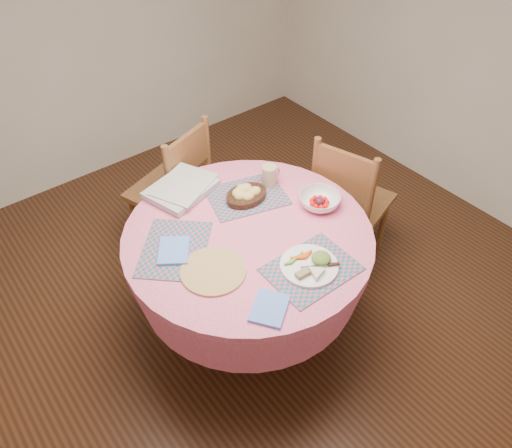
{
  "coord_description": "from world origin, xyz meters",
  "views": [
    {
      "loc": [
        -1.08,
        -1.42,
        2.43
      ],
      "look_at": [
        0.05,
        0.0,
        0.78
      ],
      "focal_mm": 35.0,
      "sensor_mm": 36.0,
      "label": 1
    }
  ],
  "objects_px": {
    "chair_back": "(175,187)",
    "latte_mug": "(269,176)",
    "chair_right": "(348,200)",
    "fruit_bowl": "(319,201)",
    "dining_table": "(248,260)",
    "wicker_trivet": "(213,271)",
    "bread_bowl": "(246,194)",
    "dinner_plate": "(311,264)"
  },
  "relations": [
    {
      "from": "wicker_trivet",
      "to": "dining_table",
      "type": "bearing_deg",
      "value": 20.74
    },
    {
      "from": "wicker_trivet",
      "to": "latte_mug",
      "type": "distance_m",
      "value": 0.69
    },
    {
      "from": "dinner_plate",
      "to": "bread_bowl",
      "type": "relative_size",
      "value": 1.16
    },
    {
      "from": "chair_back",
      "to": "fruit_bowl",
      "type": "height_order",
      "value": "chair_back"
    },
    {
      "from": "bread_bowl",
      "to": "fruit_bowl",
      "type": "distance_m",
      "value": 0.39
    },
    {
      "from": "wicker_trivet",
      "to": "bread_bowl",
      "type": "relative_size",
      "value": 1.3
    },
    {
      "from": "latte_mug",
      "to": "wicker_trivet",
      "type": "bearing_deg",
      "value": -151.01
    },
    {
      "from": "chair_right",
      "to": "bread_bowl",
      "type": "xyz_separation_m",
      "value": [
        -0.67,
        0.14,
        0.3
      ]
    },
    {
      "from": "chair_right",
      "to": "latte_mug",
      "type": "distance_m",
      "value": 0.62
    },
    {
      "from": "chair_back",
      "to": "wicker_trivet",
      "type": "relative_size",
      "value": 3.17
    },
    {
      "from": "dining_table",
      "to": "chair_back",
      "type": "relative_size",
      "value": 1.3
    },
    {
      "from": "chair_back",
      "to": "bread_bowl",
      "type": "xyz_separation_m",
      "value": [
        0.09,
        -0.61,
        0.29
      ]
    },
    {
      "from": "wicker_trivet",
      "to": "bread_bowl",
      "type": "height_order",
      "value": "bread_bowl"
    },
    {
      "from": "dining_table",
      "to": "wicker_trivet",
      "type": "xyz_separation_m",
      "value": [
        -0.28,
        -0.11,
        0.2
      ]
    },
    {
      "from": "dinner_plate",
      "to": "latte_mug",
      "type": "xyz_separation_m",
      "value": [
        0.24,
        0.59,
        0.04
      ]
    },
    {
      "from": "chair_back",
      "to": "wicker_trivet",
      "type": "height_order",
      "value": "chair_back"
    },
    {
      "from": "dinner_plate",
      "to": "bread_bowl",
      "type": "height_order",
      "value": "bread_bowl"
    },
    {
      "from": "chair_right",
      "to": "latte_mug",
      "type": "relative_size",
      "value": 7.96
    },
    {
      "from": "chair_right",
      "to": "fruit_bowl",
      "type": "bearing_deg",
      "value": 91.66
    },
    {
      "from": "dinner_plate",
      "to": "latte_mug",
      "type": "relative_size",
      "value": 2.26
    },
    {
      "from": "dining_table",
      "to": "bread_bowl",
      "type": "height_order",
      "value": "bread_bowl"
    },
    {
      "from": "fruit_bowl",
      "to": "dinner_plate",
      "type": "bearing_deg",
      "value": -138.52
    },
    {
      "from": "latte_mug",
      "to": "dining_table",
      "type": "bearing_deg",
      "value": -144.78
    },
    {
      "from": "chair_back",
      "to": "latte_mug",
      "type": "height_order",
      "value": "chair_back"
    },
    {
      "from": "bread_bowl",
      "to": "dinner_plate",
      "type": "bearing_deg",
      "value": -96.67
    },
    {
      "from": "dining_table",
      "to": "dinner_plate",
      "type": "height_order",
      "value": "dinner_plate"
    },
    {
      "from": "dining_table",
      "to": "chair_right",
      "type": "height_order",
      "value": "chair_right"
    },
    {
      "from": "fruit_bowl",
      "to": "wicker_trivet",
      "type": "bearing_deg",
      "value": -176.75
    },
    {
      "from": "wicker_trivet",
      "to": "latte_mug",
      "type": "bearing_deg",
      "value": 28.99
    },
    {
      "from": "dining_table",
      "to": "chair_back",
      "type": "bearing_deg",
      "value": 85.98
    },
    {
      "from": "latte_mug",
      "to": "fruit_bowl",
      "type": "relative_size",
      "value": 0.47
    },
    {
      "from": "wicker_trivet",
      "to": "latte_mug",
      "type": "xyz_separation_m",
      "value": [
        0.61,
        0.34,
        0.06
      ]
    },
    {
      "from": "chair_right",
      "to": "fruit_bowl",
      "type": "relative_size",
      "value": 3.76
    },
    {
      "from": "fruit_bowl",
      "to": "latte_mug",
      "type": "bearing_deg",
      "value": 107.35
    },
    {
      "from": "dining_table",
      "to": "bread_bowl",
      "type": "distance_m",
      "value": 0.35
    },
    {
      "from": "dinner_plate",
      "to": "dining_table",
      "type": "bearing_deg",
      "value": 102.85
    },
    {
      "from": "wicker_trivet",
      "to": "fruit_bowl",
      "type": "bearing_deg",
      "value": 3.25
    },
    {
      "from": "bread_bowl",
      "to": "latte_mug",
      "type": "height_order",
      "value": "latte_mug"
    },
    {
      "from": "dinner_plate",
      "to": "fruit_bowl",
      "type": "bearing_deg",
      "value": 41.48
    },
    {
      "from": "dinner_plate",
      "to": "latte_mug",
      "type": "height_order",
      "value": "latte_mug"
    },
    {
      "from": "dining_table",
      "to": "fruit_bowl",
      "type": "bearing_deg",
      "value": -9.1
    },
    {
      "from": "bread_bowl",
      "to": "latte_mug",
      "type": "xyz_separation_m",
      "value": [
        0.17,
        0.02,
        0.03
      ]
    }
  ]
}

